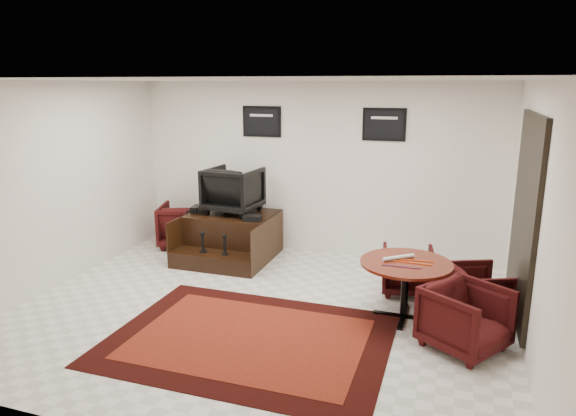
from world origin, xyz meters
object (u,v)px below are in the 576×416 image
Objects in this scene: shine_chair at (233,188)px; table_chair_window at (476,290)px; meeting_table at (406,269)px; table_chair_corner at (466,315)px; table_chair_back at (408,268)px; armchair_side at (184,223)px; shine_podium at (231,237)px.

table_chair_window is at bearing 166.00° from shine_chair.
shine_chair is 3.33m from meeting_table.
meeting_table is 0.91m from table_chair_window.
table_chair_corner is at bearing 154.18° from shine_chair.
shine_chair reaches higher than table_chair_corner.
armchair_side is at bearing -21.14° from table_chair_back.
shine_chair is at bearing -22.61° from table_chair_back.
table_chair_window is at bearing 19.75° from meeting_table.
shine_chair is 1.25m from armchair_side.
meeting_table reaches higher than table_chair_back.
shine_podium is 2.09× the size of table_chair_back.
meeting_table is (3.93, -1.68, 0.21)m from armchair_side.
shine_podium is 4.10m from table_chair_corner.
armchair_side is 4.28m from meeting_table.
armchair_side reaches higher than meeting_table.
table_chair_back is 1.01m from table_chair_window.
table_chair_back is at bearing 35.94° from table_chair_window.
shine_podium is at bearing -19.88° from table_chair_back.
meeting_table is (2.92, -1.53, -0.50)m from shine_chair.
table_chair_window is at bearing -16.36° from shine_podium.
shine_chair is 3.06m from table_chair_back.
meeting_table is 1.56× the size of table_chair_window.
meeting_table is (2.92, -1.39, 0.29)m from shine_podium.
armchair_side is 3.98m from table_chair_back.
armchair_side is 1.20× the size of table_chair_back.
armchair_side is at bearing 156.80° from meeting_table.
shine_podium reaches higher than meeting_table.
shine_podium reaches higher than table_chair_window.
shine_podium is 2.93m from table_chair_back.
table_chair_back is at bearing 62.05° from table_chair_corner.
table_chair_window reaches higher than table_chair_back.
table_chair_window is (3.73, -1.10, 0.02)m from shine_podium.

